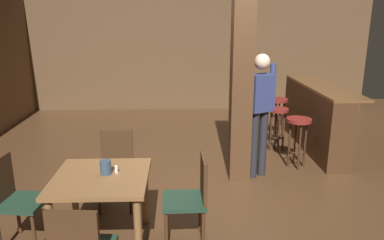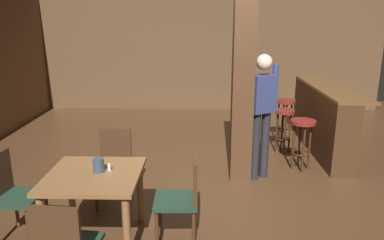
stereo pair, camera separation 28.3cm
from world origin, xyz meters
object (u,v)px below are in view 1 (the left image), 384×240
chair_east (192,195)px  salt_shaker (116,169)px  chair_west (15,197)px  standing_person (260,107)px  bar_stool_mid (278,119)px  bar_stool_far (277,109)px  napkin_cup (106,167)px  bar_stool_near (298,130)px  chair_north (116,165)px  bar_counter (314,117)px  dining_table (102,188)px

chair_east → salt_shaker: 0.77m
chair_west → standing_person: (2.70, 1.54, 0.50)m
chair_west → bar_stool_mid: size_ratio=1.22×
salt_shaker → bar_stool_far: 3.91m
napkin_cup → bar_stool_near: napkin_cup is taller
chair_north → bar_counter: 3.58m
chair_east → chair_west: bearing=178.9°
chair_west → bar_counter: (3.89, 2.68, 0.05)m
standing_person → bar_counter: size_ratio=0.75×
salt_shaker → bar_stool_mid: 3.40m
chair_west → standing_person: bearing=29.7°
chair_north → standing_person: standing_person is taller
dining_table → bar_stool_far: (2.52, 3.17, -0.03)m
dining_table → bar_stool_far: 4.05m
napkin_cup → bar_stool_near: 3.09m
salt_shaker → standing_person: 2.30m
chair_north → bar_stool_near: size_ratio=1.18×
napkin_cup → bar_stool_far: 4.00m
bar_stool_mid → chair_north: bearing=-143.0°
chair_north → bar_stool_mid: size_ratio=1.22×
dining_table → salt_shaker: 0.23m
bar_counter → bar_stool_near: bar_counter is taller
dining_table → chair_west: chair_west is taller
standing_person → bar_stool_mid: size_ratio=2.35×
chair_east → salt_shaker: bearing=175.7°
chair_east → bar_counter: 3.48m
bar_stool_near → napkin_cup: bearing=-142.9°
chair_east → napkin_cup: chair_east is taller
salt_shaker → chair_north: bearing=100.0°
chair_north → salt_shaker: chair_north is taller
chair_north → napkin_cup: size_ratio=6.53×
salt_shaker → bar_stool_near: size_ratio=0.10×
dining_table → chair_north: size_ratio=1.00×
chair_north → bar_stool_near: chair_north is taller
dining_table → bar_stool_near: bearing=37.2°
bar_counter → napkin_cup: bearing=-138.1°
chair_north → standing_person: bearing=22.7°
napkin_cup → bar_counter: bar_counter is taller
standing_person → bar_stool_mid: bearing=62.2°
chair_west → salt_shaker: size_ratio=12.16×
standing_person → bar_stool_near: 0.84m
dining_table → chair_west: size_ratio=1.00×
standing_person → bar_stool_mid: 1.24m
chair_east → bar_stool_near: chair_east is taller
chair_north → bar_counter: bar_counter is taller
bar_stool_mid → bar_stool_far: size_ratio=0.95×
chair_west → napkin_cup: (0.89, -0.01, 0.29)m
chair_west → bar_stool_mid: bearing=38.4°
salt_shaker → chair_west: bearing=-178.7°
napkin_cup → bar_counter: (2.99, 2.69, -0.25)m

